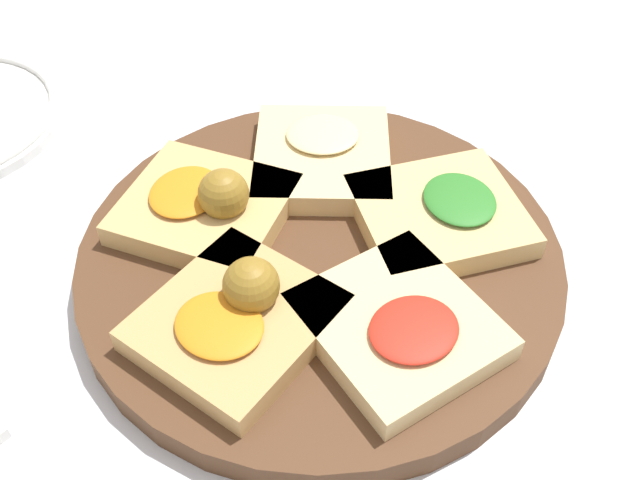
{
  "coord_description": "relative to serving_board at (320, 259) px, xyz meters",
  "views": [
    {
      "loc": [
        0.29,
        -0.28,
        0.45
      ],
      "look_at": [
        0.0,
        0.0,
        0.03
      ],
      "focal_mm": 42.0,
      "sensor_mm": 36.0,
      "label": 1
    }
  ],
  "objects": [
    {
      "name": "focaccia_slice_3",
      "position": [
        0.02,
        -0.1,
        0.03
      ],
      "size": [
        0.13,
        0.14,
        0.05
      ],
      "color": "tan",
      "rests_on": "serving_board"
    },
    {
      "name": "ground_plane",
      "position": [
        0.0,
        0.0,
        -0.01
      ],
      "size": [
        3.0,
        3.0,
        0.0
      ],
      "primitive_type": "plane",
      "color": "silver"
    },
    {
      "name": "focaccia_slice_0",
      "position": [
        0.05,
        0.09,
        0.02
      ],
      "size": [
        0.16,
        0.16,
        0.03
      ],
      "color": "#DBB775",
      "rests_on": "serving_board"
    },
    {
      "name": "focaccia_slice_4",
      "position": [
        0.1,
        -0.02,
        0.02
      ],
      "size": [
        0.15,
        0.14,
        0.03
      ],
      "color": "#E5C689",
      "rests_on": "serving_board"
    },
    {
      "name": "serving_board",
      "position": [
        0.0,
        0.0,
        0.0
      ],
      "size": [
        0.38,
        0.38,
        0.02
      ],
      "primitive_type": "cylinder",
      "color": "#51331E",
      "rests_on": "ground_plane"
    },
    {
      "name": "focaccia_slice_1",
      "position": [
        -0.07,
        0.07,
        0.02
      ],
      "size": [
        0.17,
        0.17,
        0.03
      ],
      "color": "#E5C689",
      "rests_on": "serving_board"
    },
    {
      "name": "focaccia_slice_2",
      "position": [
        -0.09,
        -0.04,
        0.03
      ],
      "size": [
        0.16,
        0.16,
        0.05
      ],
      "color": "tan",
      "rests_on": "serving_board"
    }
  ]
}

